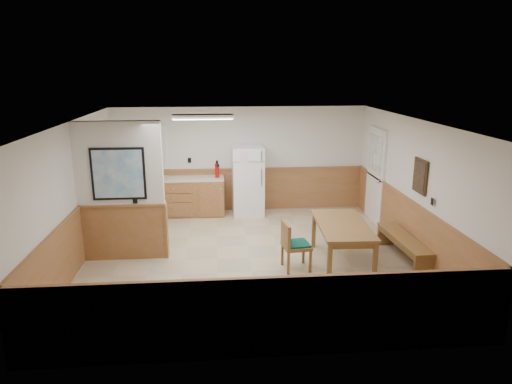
{
  "coord_description": "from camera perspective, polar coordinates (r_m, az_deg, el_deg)",
  "views": [
    {
      "loc": [
        -0.54,
        -7.74,
        3.36
      ],
      "look_at": [
        0.16,
        0.4,
        1.14
      ],
      "focal_mm": 32.0,
      "sensor_mm": 36.0,
      "label": 1
    }
  ],
  "objects": [
    {
      "name": "fluorescent_fixture",
      "position": [
        9.09,
        -6.64,
        9.33
      ],
      "size": [
        1.2,
        0.3,
        0.09
      ],
      "color": "white",
      "rests_on": "ceiling"
    },
    {
      "name": "dining_bench",
      "position": [
        8.63,
        18.0,
        -6.01
      ],
      "size": [
        0.43,
        1.67,
        0.45
      ],
      "rotation": [
        0.0,
        0.0,
        0.04
      ],
      "color": "#956036",
      "rests_on": "ground"
    },
    {
      "name": "soap_bottle",
      "position": [
        10.75,
        -13.21,
        2.17
      ],
      "size": [
        0.08,
        0.08,
        0.22
      ],
      "primitive_type": "cylinder",
      "rotation": [
        0.0,
        0.0,
        -0.13
      ],
      "color": "#188433",
      "rests_on": "kitchen_counter"
    },
    {
      "name": "kitchen_window",
      "position": [
        10.98,
        -13.09,
        5.32
      ],
      "size": [
        0.8,
        0.04,
        1.0
      ],
      "color": "white",
      "rests_on": "back_wall"
    },
    {
      "name": "kitchen_counter",
      "position": [
        10.84,
        -8.29,
        -0.47
      ],
      "size": [
        2.2,
        0.61,
        1.0
      ],
      "color": "#AB753C",
      "rests_on": "ground"
    },
    {
      "name": "dining_chair",
      "position": [
        7.84,
        4.46,
        -6.28
      ],
      "size": [
        0.67,
        0.5,
        0.85
      ],
      "rotation": [
        0.0,
        0.0,
        0.12
      ],
      "color": "#956036",
      "rests_on": "ground"
    },
    {
      "name": "dining_table",
      "position": [
        8.12,
        10.74,
        -4.52
      ],
      "size": [
        0.94,
        1.74,
        0.75
      ],
      "rotation": [
        0.0,
        0.0,
        -0.05
      ],
      "color": "#956036",
      "rests_on": "ground"
    },
    {
      "name": "ground",
      "position": [
        8.45,
        -0.87,
        -8.21
      ],
      "size": [
        6.0,
        6.0,
        0.0
      ],
      "primitive_type": "plane",
      "color": "tan",
      "rests_on": "ground"
    },
    {
      "name": "wainscot_back",
      "position": [
        11.11,
        -1.98,
        0.27
      ],
      "size": [
        6.0,
        0.04,
        1.0
      ],
      "primitive_type": "cube",
      "color": "#A96643",
      "rests_on": "ground"
    },
    {
      "name": "partition_wall",
      "position": [
        8.39,
        -16.52,
        -0.13
      ],
      "size": [
        1.5,
        0.2,
        2.5
      ],
      "color": "white",
      "rests_on": "ground"
    },
    {
      "name": "exterior_door",
      "position": [
        10.51,
        14.68,
        2.02
      ],
      "size": [
        0.07,
        1.02,
        2.15
      ],
      "color": "white",
      "rests_on": "ground"
    },
    {
      "name": "refrigerator",
      "position": [
        10.7,
        -1.03,
        1.43
      ],
      "size": [
        0.73,
        0.73,
        1.63
      ],
      "rotation": [
        0.0,
        0.0,
        0.02
      ],
      "color": "white",
      "rests_on": "ground"
    },
    {
      "name": "wainscot_left",
      "position": [
        8.6,
        -21.19,
        -5.28
      ],
      "size": [
        0.04,
        6.0,
        1.0
      ],
      "primitive_type": "cube",
      "color": "#A96643",
      "rests_on": "ground"
    },
    {
      "name": "wainscot_right",
      "position": [
        8.97,
        18.52,
        -4.21
      ],
      "size": [
        0.04,
        6.0,
        1.0
      ],
      "primitive_type": "cube",
      "color": "#A96643",
      "rests_on": "ground"
    },
    {
      "name": "wall_painting",
      "position": [
        8.42,
        19.82,
        1.88
      ],
      "size": [
        0.04,
        0.5,
        0.6
      ],
      "color": "#352515",
      "rests_on": "right_wall"
    },
    {
      "name": "left_wall",
      "position": [
        8.39,
        -21.8,
        -0.47
      ],
      "size": [
        0.02,
        6.0,
        2.5
      ],
      "primitive_type": "cube",
      "color": "white",
      "rests_on": "ground"
    },
    {
      "name": "back_wall",
      "position": [
        10.96,
        -2.02,
        4.09
      ],
      "size": [
        6.0,
        0.02,
        2.5
      ],
      "primitive_type": "cube",
      "color": "white",
      "rests_on": "ground"
    },
    {
      "name": "fire_extinguisher",
      "position": [
        10.64,
        -4.88,
        2.75
      ],
      "size": [
        0.13,
        0.13,
        0.4
      ],
      "rotation": [
        0.0,
        0.0,
        -0.42
      ],
      "color": "#AA0F09",
      "rests_on": "kitchen_counter"
    },
    {
      "name": "right_wall",
      "position": [
        8.77,
        19.05,
        0.43
      ],
      "size": [
        0.02,
        6.0,
        2.5
      ],
      "primitive_type": "cube",
      "color": "white",
      "rests_on": "ground"
    },
    {
      "name": "ceiling",
      "position": [
        7.81,
        -0.95,
        8.88
      ],
      "size": [
        6.0,
        6.0,
        0.02
      ],
      "primitive_type": "cube",
      "color": "silver",
      "rests_on": "back_wall"
    }
  ]
}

